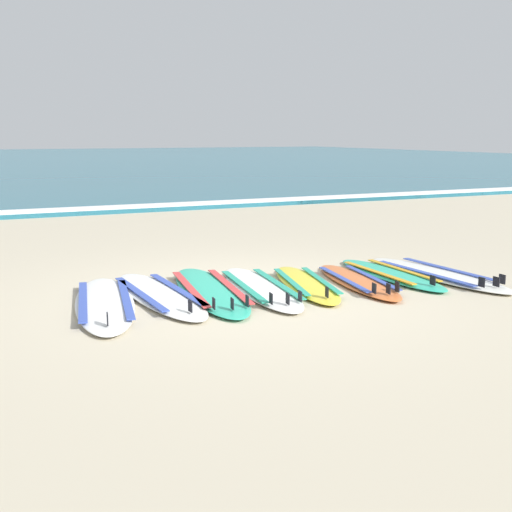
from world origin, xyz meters
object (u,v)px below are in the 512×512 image
at_px(surfboard_0, 105,303).
at_px(surfboard_3, 260,288).
at_px(surfboard_4, 306,284).
at_px(surfboard_2, 210,290).
at_px(surfboard_5, 358,281).
at_px(surfboard_6, 390,274).
at_px(surfboard_1, 159,295).
at_px(surfboard_7, 437,274).

relative_size(surfboard_0, surfboard_3, 1.05).
xyz_separation_m(surfboard_3, surfboard_4, (0.57, -0.04, -0.00)).
distance_m(surfboard_2, surfboard_5, 1.78).
bearing_deg(surfboard_0, surfboard_6, -1.31).
bearing_deg(surfboard_6, surfboard_4, -179.00).
bearing_deg(surfboard_2, surfboard_6, -3.62).
bearing_deg(surfboard_3, surfboard_1, 171.24).
distance_m(surfboard_3, surfboard_5, 1.20).
bearing_deg(surfboard_4, surfboard_0, 177.48).
height_order(surfboard_0, surfboard_2, same).
height_order(surfboard_1, surfboard_3, same).
relative_size(surfboard_0, surfboard_7, 1.02).
distance_m(surfboard_4, surfboard_7, 1.76).
height_order(surfboard_4, surfboard_7, same).
height_order(surfboard_2, surfboard_5, same).
height_order(surfboard_1, surfboard_5, same).
relative_size(surfboard_4, surfboard_5, 1.01).
distance_m(surfboard_0, surfboard_6, 3.53).
relative_size(surfboard_0, surfboard_6, 1.19).
bearing_deg(surfboard_6, surfboard_3, 179.38).
distance_m(surfboard_4, surfboard_6, 1.21).
xyz_separation_m(surfboard_2, surfboard_4, (1.13, -0.17, -0.00)).
distance_m(surfboard_0, surfboard_4, 2.32).
bearing_deg(surfboard_2, surfboard_7, -7.66).
relative_size(surfboard_1, surfboard_5, 1.17).
xyz_separation_m(surfboard_0, surfboard_6, (3.53, -0.08, 0.00)).
bearing_deg(surfboard_7, surfboard_0, 175.50).
height_order(surfboard_1, surfboard_4, same).
bearing_deg(surfboard_6, surfboard_5, -164.55).
xyz_separation_m(surfboard_1, surfboard_5, (2.32, -0.36, 0.00)).
distance_m(surfboard_0, surfboard_3, 1.75).
bearing_deg(surfboard_0, surfboard_1, 10.46).
height_order(surfboard_0, surfboard_5, same).
bearing_deg(surfboard_1, surfboard_6, -3.81).
height_order(surfboard_1, surfboard_2, same).
height_order(surfboard_0, surfboard_6, same).
bearing_deg(surfboard_5, surfboard_7, -3.86).
height_order(surfboard_0, surfboard_4, same).
bearing_deg(surfboard_6, surfboard_0, 178.69).
xyz_separation_m(surfboard_0, surfboard_3, (1.75, -0.06, 0.00)).
bearing_deg(surfboard_3, surfboard_4, -4.06).
bearing_deg(surfboard_4, surfboard_5, -12.87).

